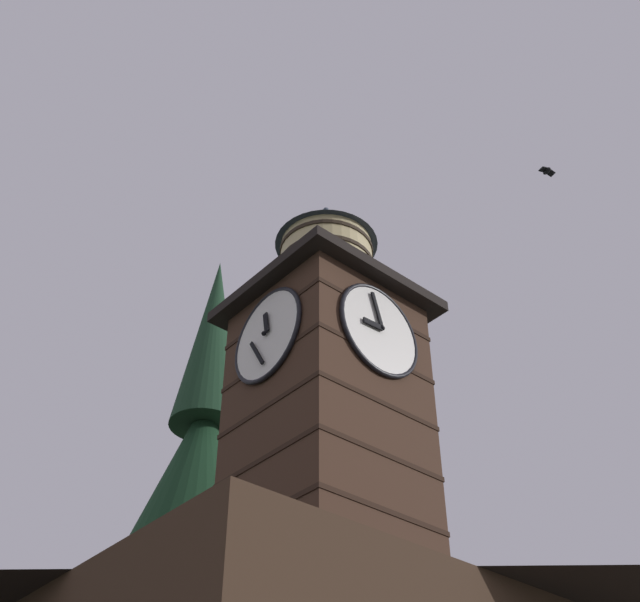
{
  "coord_description": "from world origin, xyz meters",
  "views": [
    {
      "loc": [
        11.2,
        8.85,
        1.31
      ],
      "look_at": [
        1.63,
        -2.27,
        12.9
      ],
      "focal_mm": 47.27,
      "sensor_mm": 36.0,
      "label": 1
    }
  ],
  "objects": [
    {
      "name": "clock_tower",
      "position": [
        1.23,
        -2.52,
        10.97
      ],
      "size": [
        3.88,
        3.88,
        9.37
      ],
      "color": "#422B1E",
      "rests_on": "building_main"
    },
    {
      "name": "flying_bird_high",
      "position": [
        -4.64,
        0.47,
        19.26
      ],
      "size": [
        0.51,
        0.3,
        0.16
      ],
      "color": "black"
    }
  ]
}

